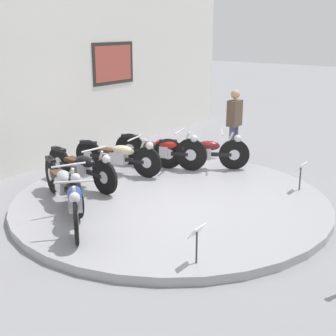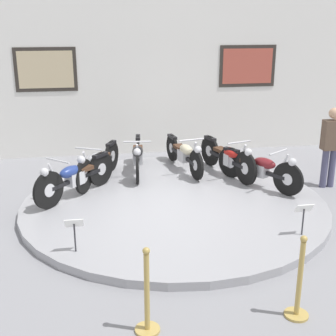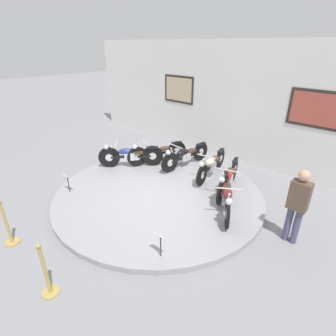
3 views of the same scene
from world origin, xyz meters
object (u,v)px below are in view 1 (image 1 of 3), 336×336
object	(u,v)px
motorcycle_red	(162,149)
info_placard_front_left	(197,236)
motorcycle_cream	(119,155)
info_placard_front_centre	(301,171)
motorcycle_black	(82,166)
motorcycle_maroon	(203,151)
visitor_standing	(234,120)
motorcycle_blue	(75,199)
motorcycle_silver	(63,182)

from	to	relation	value
motorcycle_red	info_placard_front_left	distance (m)	4.14
motorcycle_cream	info_placard_front_centre	bearing A→B (deg)	-70.11
motorcycle_black	motorcycle_red	distance (m)	1.87
motorcycle_maroon	info_placard_front_centre	world-z (taller)	motorcycle_maroon
motorcycle_black	visitor_standing	bearing A→B (deg)	-16.38
info_placard_front_left	info_placard_front_centre	bearing A→B (deg)	0.00
motorcycle_black	motorcycle_maroon	bearing A→B (deg)	-27.98
info_placard_front_left	visitor_standing	world-z (taller)	visitor_standing
motorcycle_blue	motorcycle_red	distance (m)	3.16
visitor_standing	motorcycle_maroon	bearing A→B (deg)	-175.97
motorcycle_black	motorcycle_cream	world-z (taller)	motorcycle_black
motorcycle_blue	motorcycle_maroon	xyz separation A→B (m)	(3.49, -0.01, -0.01)
motorcycle_blue	motorcycle_silver	world-z (taller)	motorcycle_blue
motorcycle_blue	motorcycle_cream	world-z (taller)	motorcycle_blue
motorcycle_silver	motorcycle_maroon	world-z (taller)	motorcycle_silver
motorcycle_maroon	visitor_standing	bearing A→B (deg)	4.03
visitor_standing	motorcycle_cream	bearing A→B (deg)	158.15
info_placard_front_left	visitor_standing	bearing A→B (deg)	24.25
motorcycle_blue	visitor_standing	world-z (taller)	visitor_standing
motorcycle_red	info_placard_front_left	bearing A→B (deg)	-136.56
motorcycle_cream	info_placard_front_left	bearing A→B (deg)	-123.57
motorcycle_silver	info_placard_front_left	xyz separation A→B (m)	(-0.36, -2.85, -0.02)
motorcycle_black	motorcycle_cream	xyz separation A→B (m)	(0.99, -0.00, -0.01)
motorcycle_silver	visitor_standing	bearing A→B (deg)	-8.12
motorcycle_cream	info_placard_front_left	xyz separation A→B (m)	(-2.18, -3.29, -0.00)
motorcycle_blue	info_placard_front_left	world-z (taller)	motorcycle_blue
motorcycle_cream	motorcycle_blue	bearing A→B (deg)	-152.22
motorcycle_maroon	info_placard_front_left	xyz separation A→B (m)	(-3.43, -2.10, -0.01)
motorcycle_silver	info_placard_front_centre	world-z (taller)	motorcycle_silver
motorcycle_blue	motorcycle_silver	distance (m)	0.85
info_placard_front_centre	motorcycle_cream	bearing A→B (deg)	109.89
motorcycle_blue	info_placard_front_centre	size ratio (longest dim) A/B	3.00
visitor_standing	motorcycle_blue	bearing A→B (deg)	-178.87
motorcycle_silver	visitor_standing	world-z (taller)	visitor_standing
info_placard_front_left	motorcycle_black	bearing A→B (deg)	70.05
motorcycle_silver	motorcycle_black	xyz separation A→B (m)	(0.83, 0.44, -0.01)
motorcycle_maroon	motorcycle_red	bearing A→B (deg)	119.56
motorcycle_silver	info_placard_front_centre	distance (m)	4.14
motorcycle_blue	motorcycle_cream	bearing A→B (deg)	27.78
motorcycle_black	motorcycle_maroon	size ratio (longest dim) A/B	1.17
motorcycle_silver	motorcycle_cream	world-z (taller)	motorcycle_silver
motorcycle_blue	info_placard_front_left	size ratio (longest dim) A/B	3.00
motorcycle_silver	motorcycle_cream	bearing A→B (deg)	13.55
motorcycle_black	motorcycle_cream	size ratio (longest dim) A/B	1.02
info_placard_front_left	visitor_standing	distance (m)	5.38
visitor_standing	motorcycle_red	bearing A→B (deg)	161.07
motorcycle_silver	motorcycle_cream	distance (m)	1.88
motorcycle_maroon	info_placard_front_centre	bearing A→B (deg)	-91.64
motorcycle_blue	info_placard_front_left	xyz separation A→B (m)	(0.06, -2.10, -0.03)
motorcycle_blue	motorcycle_silver	xyz separation A→B (m)	(0.42, 0.74, -0.01)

